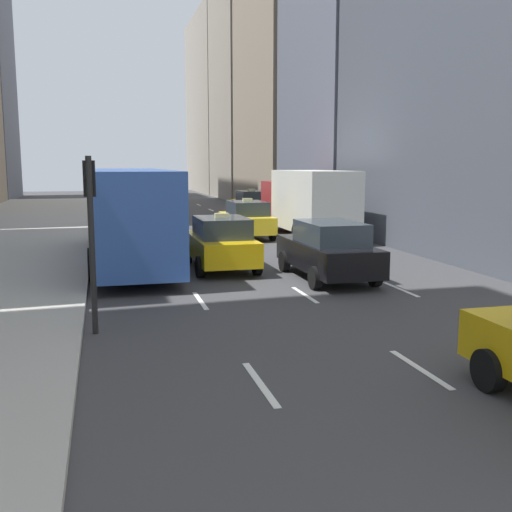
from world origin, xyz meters
name	(u,v)px	position (x,y,z in m)	size (l,w,h in m)	color
lane_markings	(233,249)	(2.60, 23.00, 0.01)	(5.72, 56.00, 0.01)	white
taxi_lead	(251,204)	(6.80, 37.11, 0.88)	(2.02, 4.40, 1.87)	yellow
taxi_second	(221,243)	(1.20, 18.45, 0.88)	(2.02, 4.40, 1.87)	yellow
taxi_third	(247,219)	(4.00, 26.51, 0.88)	(2.02, 4.40, 1.87)	yellow
sedan_black_near	(328,250)	(4.00, 15.96, 0.89)	(2.02, 4.68, 1.75)	black
city_bus	(130,212)	(-1.61, 20.57, 1.79)	(2.80, 11.61, 3.25)	#2D519E
box_truck	(307,201)	(6.80, 26.03, 1.71)	(2.58, 8.40, 3.15)	maroon
traffic_light_pole	(91,216)	(-2.75, 11.68, 2.41)	(0.24, 0.42, 3.60)	black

